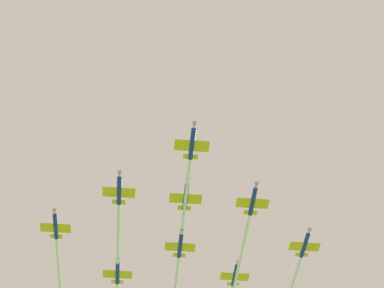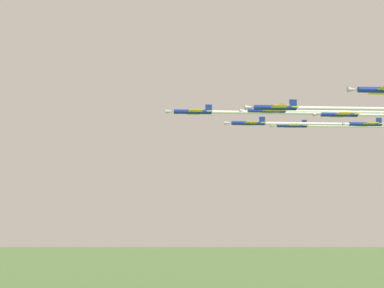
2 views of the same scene
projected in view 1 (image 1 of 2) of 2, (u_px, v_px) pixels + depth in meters
The scene contains 7 objects.
jet_lead at pixel (188, 179), 157.75m from camera, with size 31.17×35.09×2.35m.
jet_port_inner at pixel (245, 238), 169.97m from camera, with size 34.67×39.04×2.35m.
jet_starboard_inner at pixel (118, 232), 169.79m from camera, with size 36.99×41.67×2.35m.
jet_port_outer at pixel (181, 237), 172.47m from camera, with size 37.11×41.80×2.35m.
jet_starboard_outer at pixel (294, 279), 183.04m from camera, with size 36.09×40.65×2.35m.
jet_center_rear at pixel (58, 262), 180.52m from camera, with size 36.38×40.98×2.35m.
jet_port_trail at pixel (177, 272), 181.32m from camera, with size 31.08×34.98×2.35m.
Camera 1 is at (-90.07, -62.39, 2.87)m, focal length 61.84 mm.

